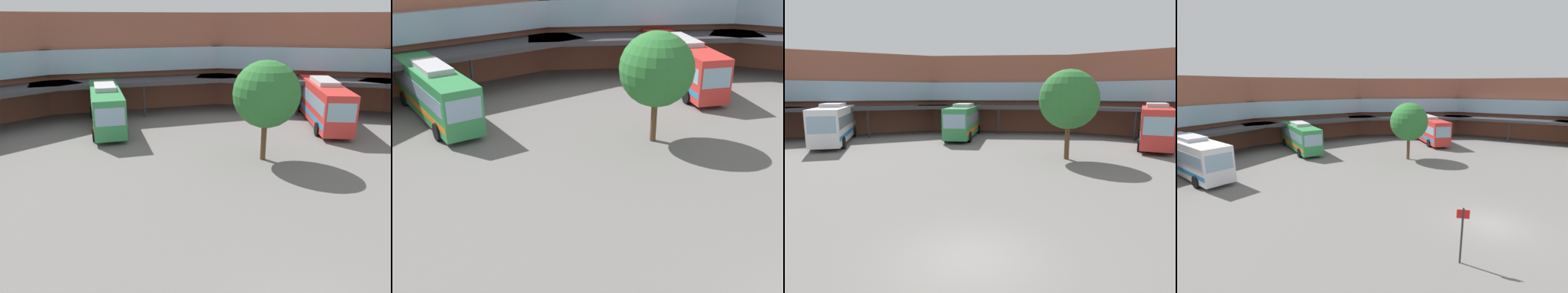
{
  "view_description": "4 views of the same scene",
  "coord_description": "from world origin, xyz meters",
  "views": [
    {
      "loc": [
        -6.19,
        -7.06,
        9.15
      ],
      "look_at": [
        0.56,
        14.6,
        1.6
      ],
      "focal_mm": 35.7,
      "sensor_mm": 36.0,
      "label": 1
    },
    {
      "loc": [
        -13.42,
        -4.57,
        11.76
      ],
      "look_at": [
        -1.73,
        11.84,
        2.72
      ],
      "focal_mm": 44.5,
      "sensor_mm": 36.0,
      "label": 2
    },
    {
      "loc": [
        1.02,
        -8.82,
        4.88
      ],
      "look_at": [
        -0.7,
        11.83,
        1.43
      ],
      "focal_mm": 29.33,
      "sensor_mm": 36.0,
      "label": 3
    },
    {
      "loc": [
        -15.02,
        -9.93,
        8.63
      ],
      "look_at": [
        -1.62,
        11.66,
        3.03
      ],
      "focal_mm": 25.84,
      "sensor_mm": 36.0,
      "label": 4
    }
  ],
  "objects": [
    {
      "name": "station_building",
      "position": [
        0.0,
        19.57,
        4.85
      ],
      "size": [
        78.38,
        48.12,
        9.65
      ],
      "color": "#93543F",
      "rests_on": "ground"
    },
    {
      "name": "bus_0",
      "position": [
        -16.06,
        21.55,
        1.99
      ],
      "size": [
        6.55,
        12.39,
        3.92
      ],
      "rotation": [
        0.0,
        0.0,
        5.06
      ],
      "color": "white",
      "rests_on": "ground"
    },
    {
      "name": "ground_plane",
      "position": [
        0.0,
        0.0,
        0.0
      ],
      "size": [
        121.79,
        121.79,
        0.0
      ],
      "primitive_type": "plane",
      "color": "slate"
    },
    {
      "name": "plaza_tree",
      "position": [
        5.53,
        15.23,
        4.44
      ],
      "size": [
        4.37,
        4.37,
        6.64
      ],
      "color": "brown",
      "rests_on": "ground"
    },
    {
      "name": "bus_2",
      "position": [
        14.93,
        22.35,
        2.02
      ],
      "size": [
        6.8,
        12.32,
        4.0
      ],
      "rotation": [
        0.0,
        0.0,
        4.33
      ],
      "color": "red",
      "rests_on": "ground"
    },
    {
      "name": "stop_sign_post",
      "position": [
        -4.84,
        -1.7,
        1.76
      ],
      "size": [
        0.47,
        0.43,
        2.91
      ],
      "color": "#2D2D33",
      "rests_on": "ground"
    },
    {
      "name": "bus_3",
      "position": [
        -3.78,
        26.61,
        1.91
      ],
      "size": [
        3.0,
        11.26,
        3.78
      ],
      "rotation": [
        0.0,
        0.0,
        4.68
      ],
      "color": "#338C4C",
      "rests_on": "ground"
    }
  ]
}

